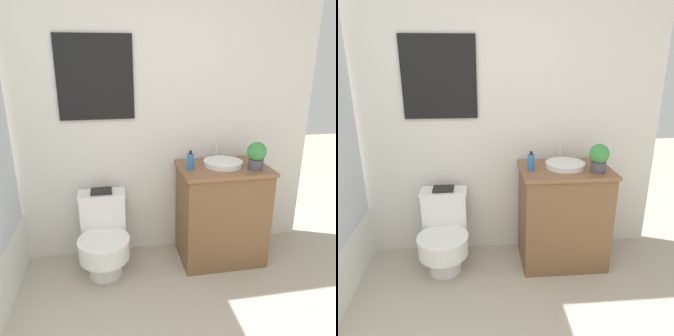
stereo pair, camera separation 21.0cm
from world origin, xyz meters
The scene contains 7 objects.
wall_back centered at (0.00, 2.09, 1.26)m, with size 3.60×0.07×2.50m.
toilet centered at (-0.03, 1.79, 0.30)m, with size 0.40×0.54×0.62m.
vanity centered at (0.94, 1.80, 0.42)m, with size 0.71×0.50×0.83m.
sink centered at (0.94, 1.82, 0.85)m, with size 0.31×0.35×0.13m.
soap_bottle centered at (0.66, 1.78, 0.89)m, with size 0.06×0.06×0.15m.
potted_plant centered at (1.16, 1.69, 0.94)m, with size 0.15×0.15×0.22m.
book_on_tank centered at (-0.03, 1.92, 0.64)m, with size 0.16×0.12×0.02m.
Camera 1 is at (0.05, -0.55, 1.65)m, focal length 35.00 mm.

